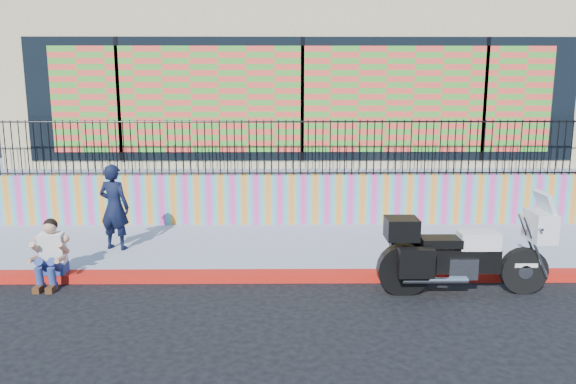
{
  "coord_description": "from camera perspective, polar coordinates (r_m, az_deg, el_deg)",
  "views": [
    {
      "loc": [
        -0.45,
        -8.89,
        3.25
      ],
      "look_at": [
        -0.36,
        1.2,
        1.27
      ],
      "focal_mm": 35.0,
      "sensor_mm": 36.0,
      "label": 1
    }
  ],
  "objects": [
    {
      "name": "ground",
      "position": [
        9.48,
        2.25,
        -8.96
      ],
      "size": [
        90.0,
        90.0,
        0.0
      ],
      "primitive_type": "plane",
      "color": "black",
      "rests_on": "ground"
    },
    {
      "name": "red_curb",
      "position": [
        9.45,
        2.25,
        -8.53
      ],
      "size": [
        16.0,
        0.3,
        0.15
      ],
      "primitive_type": "cube",
      "color": "red",
      "rests_on": "ground"
    },
    {
      "name": "sidewalk",
      "position": [
        11.02,
        1.84,
        -5.64
      ],
      "size": [
        16.0,
        3.0,
        0.15
      ],
      "primitive_type": "cube",
      "color": "#8790A3",
      "rests_on": "ground"
    },
    {
      "name": "mural_wall",
      "position": [
        12.41,
        1.56,
        -0.74
      ],
      "size": [
        16.0,
        0.2,
        1.1
      ],
      "primitive_type": "cube",
      "color": "#E23B9A",
      "rests_on": "sidewalk"
    },
    {
      "name": "metal_fence",
      "position": [
        12.23,
        1.58,
        4.54
      ],
      "size": [
        15.8,
        0.04,
        1.2
      ],
      "primitive_type": null,
      "color": "black",
      "rests_on": "mural_wall"
    },
    {
      "name": "elevated_platform",
      "position": [
        17.44,
        0.95,
        2.46
      ],
      "size": [
        16.0,
        10.0,
        1.25
      ],
      "primitive_type": "cube",
      "color": "#8790A3",
      "rests_on": "ground"
    },
    {
      "name": "storefront_building",
      "position": [
        17.03,
        1.0,
        11.11
      ],
      "size": [
        14.0,
        8.06,
        4.0
      ],
      "color": "tan",
      "rests_on": "elevated_platform"
    },
    {
      "name": "police_motorcycle",
      "position": [
        9.11,
        17.22,
        -5.79
      ],
      "size": [
        2.61,
        0.86,
        1.62
      ],
      "color": "black",
      "rests_on": "ground"
    },
    {
      "name": "police_officer",
      "position": [
        10.96,
        -17.24,
        -1.47
      ],
      "size": [
        0.67,
        0.53,
        1.62
      ],
      "primitive_type": "imported",
      "rotation": [
        0.0,
        0.0,
        2.86
      ],
      "color": "black",
      "rests_on": "sidewalk"
    },
    {
      "name": "seated_man",
      "position": [
        9.86,
        -23.05,
        -6.31
      ],
      "size": [
        0.54,
        0.71,
        1.06
      ],
      "color": "navy",
      "rests_on": "ground"
    }
  ]
}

